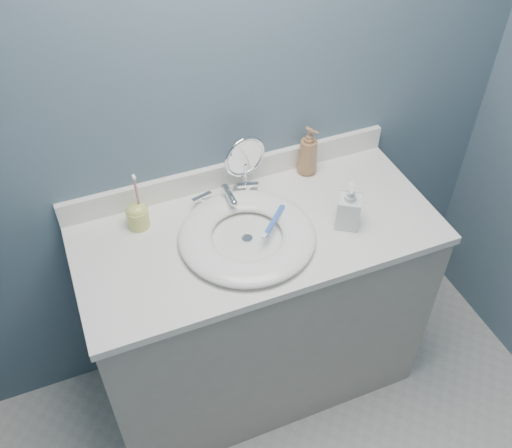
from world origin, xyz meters
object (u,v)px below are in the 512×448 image
soap_bottle_amber (308,151)px  soap_bottle_clear (349,205)px  toothbrush_holder (137,215)px

soap_bottle_amber → soap_bottle_clear: soap_bottle_amber is taller
soap_bottle_amber → toothbrush_holder: (-0.65, -0.05, -0.05)m
toothbrush_holder → soap_bottle_clear: bearing=-21.3°
soap_bottle_clear → soap_bottle_amber: bearing=123.4°
soap_bottle_clear → toothbrush_holder: bearing=-168.5°
soap_bottle_clear → toothbrush_holder: (-0.65, 0.25, -0.04)m
soap_bottle_amber → soap_bottle_clear: bearing=-115.2°
soap_bottle_amber → soap_bottle_clear: size_ratio=1.13×
toothbrush_holder → soap_bottle_amber: bearing=4.4°
soap_bottle_amber → toothbrush_holder: size_ratio=0.90×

